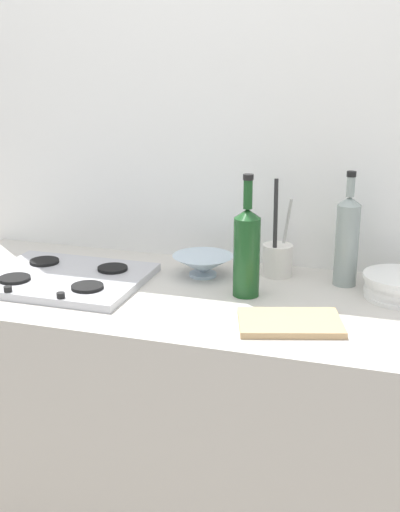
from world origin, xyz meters
The scene contains 8 objects.
counter_block centered at (0.00, 0.00, 0.45)m, with size 1.80×0.70×0.90m, color beige.
backsplash_panel centered at (0.00, 0.38, 1.18)m, with size 1.90×0.06×2.37m, color white.
stovetop_hob centered at (-0.44, -0.02, 0.91)m, with size 0.49×0.40×0.04m.
wine_bottle_leftmost centered at (0.13, 0.04, 1.04)m, with size 0.08×0.08×0.36m.
wine_bottle_mid_left centered at (0.40, 0.22, 1.04)m, with size 0.07×0.07×0.35m.
mixing_bowl centered at (-0.04, 0.16, 0.94)m, with size 0.20×0.20×0.07m.
utensil_crock centered at (0.18, 0.24, 0.96)m, with size 0.10×0.10×0.32m.
cutting_board centered at (0.30, -0.15, 0.91)m, with size 0.27×0.18×0.02m, color tan.
Camera 1 is at (0.56, -1.80, 1.61)m, focal length 47.33 mm.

